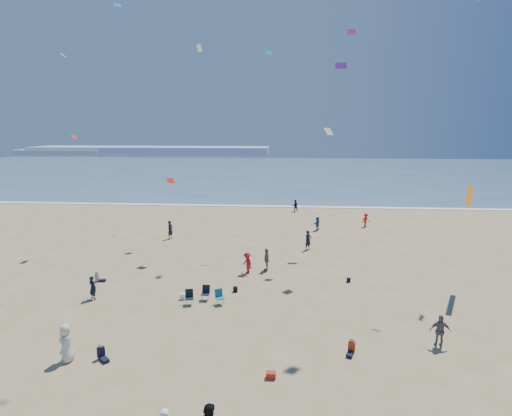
{
  "coord_description": "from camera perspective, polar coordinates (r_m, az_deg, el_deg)",
  "views": [
    {
      "loc": [
        3.64,
        -13.31,
        11.37
      ],
      "look_at": [
        2.0,
        8.0,
        7.12
      ],
      "focal_mm": 28.0,
      "sensor_mm": 36.0,
      "label": 1
    }
  ],
  "objects": [
    {
      "name": "ocean",
      "position": [
        108.96,
        2.48,
        5.26
      ],
      "size": [
        220.0,
        100.0,
        0.06
      ],
      "primitive_type": "cube",
      "color": "#476B84",
      "rests_on": "ground"
    },
    {
      "name": "surf_line",
      "position": [
        59.51,
        0.82,
        0.27
      ],
      "size": [
        220.0,
        1.2,
        0.08
      ],
      "primitive_type": "cube",
      "color": "white",
      "rests_on": "ground"
    },
    {
      "name": "headland_far",
      "position": [
        194.29,
        -14.86,
        7.99
      ],
      "size": [
        110.0,
        20.0,
        3.2
      ],
      "primitive_type": "cube",
      "color": "#7A8EA8",
      "rests_on": "ground"
    },
    {
      "name": "headland_near",
      "position": [
        206.5,
        -25.94,
        7.25
      ],
      "size": [
        40.0,
        14.0,
        2.0
      ],
      "primitive_type": "cube",
      "color": "#7A8EA8",
      "rests_on": "ground"
    },
    {
      "name": "standing_flyers",
      "position": [
        28.38,
        5.54,
        -10.48
      ],
      "size": [
        24.56,
        47.05,
        1.95
      ],
      "color": "silver",
      "rests_on": "ground"
    },
    {
      "name": "seated_group",
      "position": [
        19.61,
        -5.12,
        -22.76
      ],
      "size": [
        18.77,
        22.47,
        0.84
      ],
      "color": "white",
      "rests_on": "ground"
    },
    {
      "name": "chair_cluster",
      "position": [
        27.24,
        -7.32,
        -12.37
      ],
      "size": [
        2.77,
        1.48,
        1.0
      ],
      "color": "black",
      "rests_on": "ground"
    },
    {
      "name": "white_tote",
      "position": [
        28.13,
        -10.42,
        -12.34
      ],
      "size": [
        0.35,
        0.2,
        0.4
      ],
      "primitive_type": "cube",
      "color": "white",
      "rests_on": "ground"
    },
    {
      "name": "black_backpack",
      "position": [
        28.92,
        -2.97,
        -11.52
      ],
      "size": [
        0.3,
        0.22,
        0.38
      ],
      "primitive_type": "cube",
      "color": "black",
      "rests_on": "ground"
    },
    {
      "name": "cooler",
      "position": [
        20.07,
        2.15,
        -22.76
      ],
      "size": [
        0.45,
        0.3,
        0.3
      ],
      "primitive_type": "cube",
      "color": "#AE2918",
      "rests_on": "ground"
    },
    {
      "name": "navy_bag",
      "position": [
        31.36,
        13.08,
        -9.98
      ],
      "size": [
        0.28,
        0.18,
        0.34
      ],
      "primitive_type": "cube",
      "color": "black",
      "rests_on": "ground"
    },
    {
      "name": "kites_aloft",
      "position": [
        27.29,
        17.95,
        16.36
      ],
      "size": [
        38.33,
        46.46,
        29.46
      ],
      "color": "red",
      "rests_on": "ground"
    }
  ]
}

